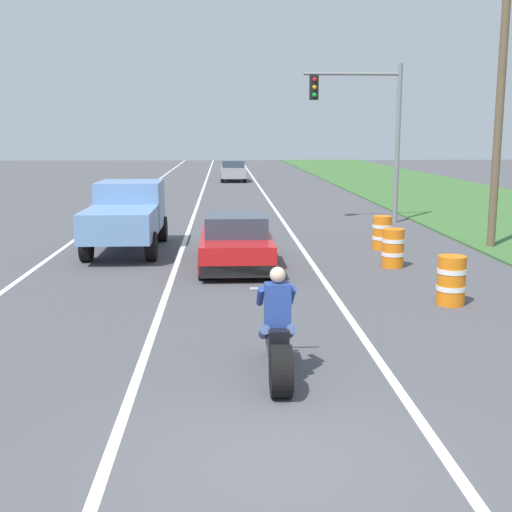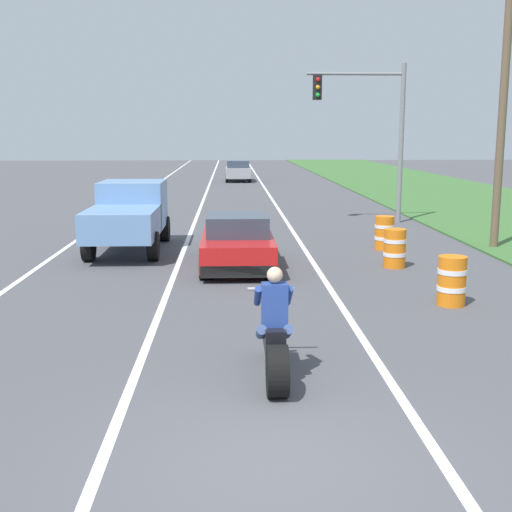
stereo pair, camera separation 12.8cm
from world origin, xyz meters
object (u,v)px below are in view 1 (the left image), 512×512
Objects in this scene: sports_car_red at (236,243)px; traffic_light_mast_near at (370,119)px; motorcycle_with_rider at (277,339)px; construction_barrel_nearest at (451,280)px; pickup_truck_left_lane_light_blue at (126,214)px; distant_car_far_ahead at (233,171)px; construction_barrel_far at (382,233)px; construction_barrel_mid at (393,248)px.

sports_car_red is 10.46m from traffic_light_mast_near.
traffic_light_mast_near reaches higher than motorcycle_with_rider.
construction_barrel_nearest is (4.25, -4.12, -0.13)m from sports_car_red.
pickup_truck_left_lane_light_blue is 9.95m from construction_barrel_nearest.
motorcycle_with_rider is 0.55× the size of distant_car_far_ahead.
motorcycle_with_rider is 5.52m from construction_barrel_nearest.
sports_car_red is at bearing -151.43° from construction_barrel_far.
construction_barrel_nearest is 1.00× the size of construction_barrel_mid.
pickup_truck_left_lane_light_blue is at bearing 158.94° from construction_barrel_mid.
pickup_truck_left_lane_light_blue is at bearing -97.09° from distant_car_far_ahead.
sports_car_red reaches higher than construction_barrel_far.
construction_barrel_far is (-0.86, -6.02, -3.43)m from traffic_light_mast_near.
construction_barrel_far is at bearing -82.14° from distant_car_far_ahead.
pickup_truck_left_lane_light_blue is (-3.15, 2.50, 0.48)m from sports_car_red.
sports_car_red is 4.30× the size of construction_barrel_nearest.
traffic_light_mast_near is at bearing 35.11° from pickup_truck_left_lane_light_blue.
pickup_truck_left_lane_light_blue is 4.80× the size of construction_barrel_nearest.
motorcycle_with_rider is 0.37× the size of traffic_light_mast_near.
construction_barrel_far is (4.40, 2.40, -0.13)m from sports_car_red.
construction_barrel_nearest and construction_barrel_mid have the same top height.
construction_barrel_nearest is (3.83, 3.97, -0.09)m from motorcycle_with_rider.
motorcycle_with_rider is 8.62m from construction_barrel_mid.
distant_car_far_ahead reaches higher than sports_car_red.
pickup_truck_left_lane_light_blue is at bearing 138.20° from construction_barrel_nearest.
motorcycle_with_rider is 8.10m from sports_car_red.
distant_car_far_ahead is at bearing 97.86° from construction_barrel_far.
motorcycle_with_rider is 11.22m from construction_barrel_far.
construction_barrel_far is (3.98, 10.48, -0.09)m from motorcycle_with_rider.
construction_barrel_mid is (-0.20, 3.85, 0.00)m from construction_barrel_nearest.
pickup_truck_left_lane_light_blue is at bearing 179.19° from construction_barrel_far.
pickup_truck_left_lane_light_blue reaches higher than construction_barrel_mid.
traffic_light_mast_near reaches higher than construction_barrel_nearest.
sports_car_red is 1.08× the size of distant_car_far_ahead.
construction_barrel_far is at bearing -0.81° from pickup_truck_left_lane_light_blue.
traffic_light_mast_near is 13.03m from construction_barrel_nearest.
construction_barrel_nearest is 35.56m from distant_car_far_ahead.
construction_barrel_mid and construction_barrel_far have the same top height.
sports_car_red reaches higher than construction_barrel_mid.
sports_car_red is 0.90× the size of pickup_truck_left_lane_light_blue.
traffic_light_mast_near is at bearing 81.91° from construction_barrel_far.
construction_barrel_nearest is 0.25× the size of distant_car_far_ahead.
motorcycle_with_rider is 39.32m from distant_car_far_ahead.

